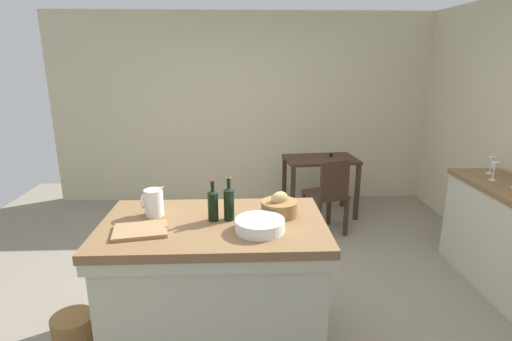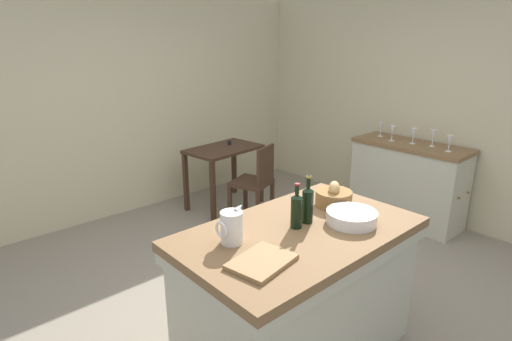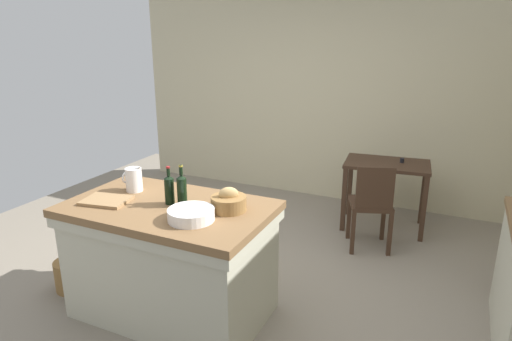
% 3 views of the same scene
% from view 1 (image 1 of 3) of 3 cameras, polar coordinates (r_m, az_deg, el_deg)
% --- Properties ---
extents(ground_plane, '(6.76, 6.76, 0.00)m').
position_cam_1_polar(ground_plane, '(3.59, -0.61, -17.74)').
color(ground_plane, gray).
extents(wall_back, '(5.32, 0.12, 2.60)m').
position_cam_1_polar(wall_back, '(5.64, -1.50, 8.79)').
color(wall_back, beige).
rests_on(wall_back, ground).
extents(island_table, '(1.53, 0.92, 0.91)m').
position_cam_1_polar(island_table, '(2.92, -5.91, -14.98)').
color(island_table, brown).
rests_on(island_table, ground).
extents(side_cabinet, '(0.52, 1.27, 0.92)m').
position_cam_1_polar(side_cabinet, '(4.20, 32.21, -8.05)').
color(side_cabinet, brown).
rests_on(side_cabinet, ground).
extents(writing_desk, '(0.95, 0.65, 0.82)m').
position_cam_1_polar(writing_desk, '(5.15, 9.23, 0.42)').
color(writing_desk, '#3D281C').
rests_on(writing_desk, ground).
extents(wooden_chair, '(0.51, 0.51, 0.92)m').
position_cam_1_polar(wooden_chair, '(4.60, 10.30, -3.29)').
color(wooden_chair, '#3D281C').
rests_on(wooden_chair, ground).
extents(pitcher, '(0.17, 0.13, 0.23)m').
position_cam_1_polar(pitcher, '(2.89, -14.49, -4.41)').
color(pitcher, white).
rests_on(pitcher, island_table).
extents(wash_bowl, '(0.32, 0.32, 0.08)m').
position_cam_1_polar(wash_bowl, '(2.57, 0.56, -7.86)').
color(wash_bowl, white).
rests_on(wash_bowl, island_table).
extents(bread_basket, '(0.26, 0.26, 0.18)m').
position_cam_1_polar(bread_basket, '(2.81, 3.35, -5.25)').
color(bread_basket, olive).
rests_on(bread_basket, island_table).
extents(cutting_board, '(0.37, 0.31, 0.02)m').
position_cam_1_polar(cutting_board, '(2.66, -16.26, -8.28)').
color(cutting_board, '#99754C').
rests_on(cutting_board, island_table).
extents(wine_bottle_dark, '(0.07, 0.07, 0.31)m').
position_cam_1_polar(wine_bottle_dark, '(2.71, -3.91, -4.60)').
color(wine_bottle_dark, black).
rests_on(wine_bottle_dark, island_table).
extents(wine_bottle_amber, '(0.07, 0.07, 0.29)m').
position_cam_1_polar(wine_bottle_amber, '(2.72, -6.20, -4.83)').
color(wine_bottle_amber, black).
rests_on(wine_bottle_amber, island_table).
extents(wine_glass_right, '(0.07, 0.07, 0.17)m').
position_cam_1_polar(wine_glass_right, '(4.17, 31.07, 0.36)').
color(wine_glass_right, white).
rests_on(wine_glass_right, side_cabinet).
extents(wine_glass_far_right, '(0.07, 0.07, 0.17)m').
position_cam_1_polar(wine_glass_far_right, '(4.40, 30.74, 1.06)').
color(wine_glass_far_right, white).
rests_on(wine_glass_far_right, side_cabinet).
extents(wicker_hamper, '(0.29, 0.29, 0.26)m').
position_cam_1_polar(wicker_hamper, '(3.26, -24.68, -20.43)').
color(wicker_hamper, olive).
rests_on(wicker_hamper, ground).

